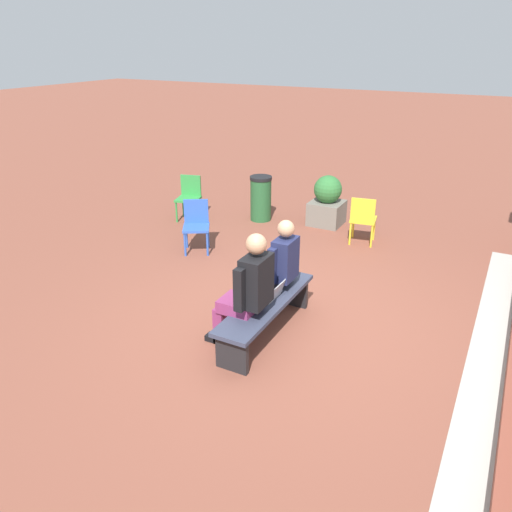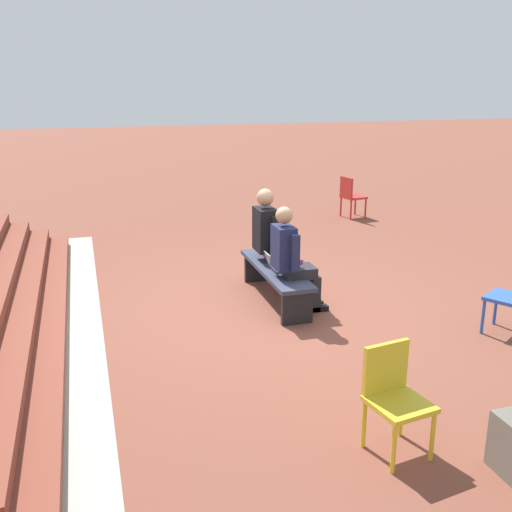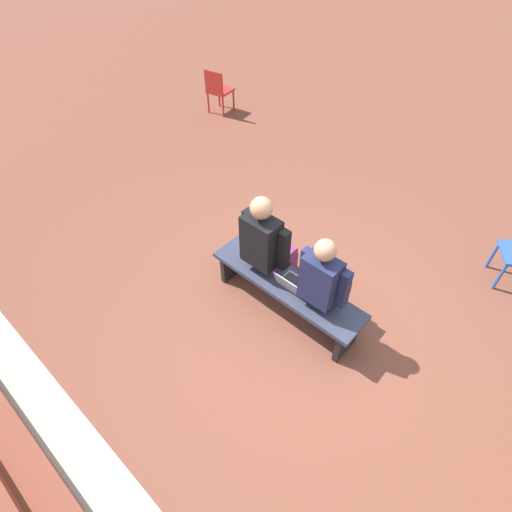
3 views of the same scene
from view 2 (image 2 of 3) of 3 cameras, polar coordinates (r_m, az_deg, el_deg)
ground_plane at (r=7.47m, az=1.66°, el=-5.09°), size 60.00×60.00×0.00m
concrete_strip at (r=7.42m, az=-16.05°, el=-5.90°), size 7.98×0.40×0.01m
bench at (r=7.65m, az=1.88°, el=-1.75°), size 1.80×0.44×0.45m
person_student at (r=7.19m, az=3.43°, el=-0.03°), size 0.53×0.67×1.32m
person_adult at (r=7.86m, az=1.64°, el=1.70°), size 0.58×0.73×1.40m
laptop at (r=7.52m, az=2.00°, el=-0.90°), size 0.32×0.29×0.21m
plastic_chair_by_pillar at (r=4.76m, az=12.97°, el=-12.54°), size 0.48×0.48×0.84m
plastic_chair_far_left at (r=12.41m, az=9.00°, el=5.81°), size 0.49×0.49×0.84m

